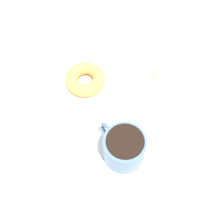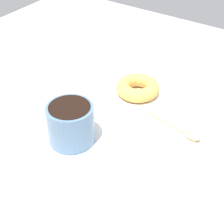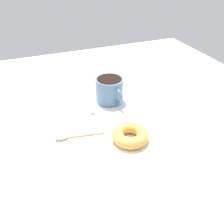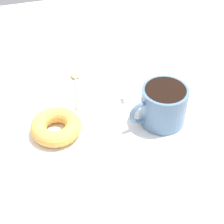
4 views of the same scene
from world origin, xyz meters
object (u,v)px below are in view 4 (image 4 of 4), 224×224
donut (56,127)px  sugar_cube (128,96)px  spoon (76,79)px  coffee_cup (163,105)px

donut → sugar_cube: (5.67, -16.63, -0.66)cm
spoon → coffee_cup: bearing=-140.8°
spoon → donut: bearing=155.4°
donut → sugar_cube: donut is taller
coffee_cup → sugar_cube: size_ratio=6.56×
coffee_cup → donut: 21.76cm
coffee_cup → sugar_cube: (7.96, 4.84, -3.28)cm
spoon → sugar_cube: 13.66cm
donut → spoon: bearing=-24.6°
coffee_cup → spoon: (17.69, 14.42, -3.83)cm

